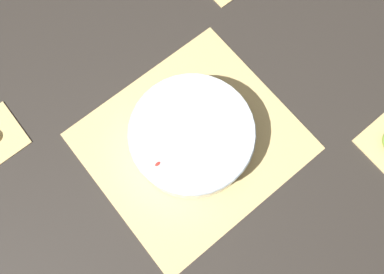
{
  "coord_description": "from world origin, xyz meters",
  "views": [
    {
      "loc": [
        0.15,
        0.19,
        0.82
      ],
      "look_at": [
        0.0,
        0.0,
        0.04
      ],
      "focal_mm": 35.0,
      "sensor_mm": 36.0,
      "label": 1
    }
  ],
  "objects": [
    {
      "name": "ground_plane",
      "position": [
        0.0,
        0.0,
        0.0
      ],
      "size": [
        6.0,
        6.0,
        0.0
      ],
      "primitive_type": "plane",
      "color": "#2D2823"
    },
    {
      "name": "fruit_salad_bowl",
      "position": [
        -0.0,
        -0.0,
        0.05
      ],
      "size": [
        0.27,
        0.27,
        0.08
      ],
      "color": "silver",
      "rests_on": "bamboo_mat_center"
    },
    {
      "name": "bamboo_mat_center",
      "position": [
        0.0,
        0.0,
        0.0
      ],
      "size": [
        0.45,
        0.41,
        0.01
      ],
      "color": "#D6B775",
      "rests_on": "ground_plane"
    }
  ]
}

